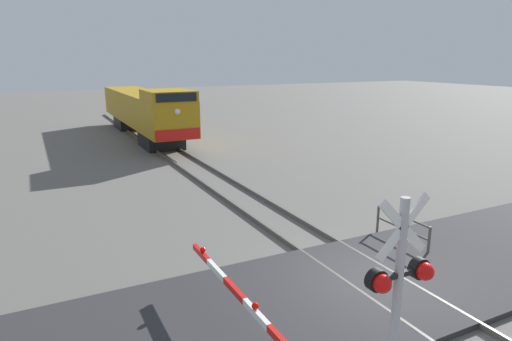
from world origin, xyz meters
TOP-DOWN VIEW (x-y plane):
  - ground_plane at (0.00, 0.00)m, footprint 160.00×160.00m
  - rail_track_left at (-0.72, 0.00)m, footprint 0.08×80.00m
  - rail_track_right at (0.72, 0.00)m, footprint 0.08×80.00m
  - road_surface at (0.00, 0.00)m, footprint 36.00×5.00m
  - locomotive at (0.00, 24.92)m, footprint 2.77×17.06m
  - crossing_signal at (-2.86, -3.53)m, footprint 1.18×0.33m
  - guard_railing at (2.51, 1.70)m, footprint 0.08×2.25m

SIDE VIEW (x-z plane):
  - ground_plane at x=0.00m, z-range 0.00..0.00m
  - road_surface at x=0.00m, z-range 0.00..0.15m
  - rail_track_left at x=-0.72m, z-range 0.00..0.15m
  - rail_track_right at x=0.72m, z-range 0.00..0.15m
  - guard_railing at x=2.51m, z-range 0.14..1.09m
  - locomotive at x=0.00m, z-range 0.07..3.91m
  - crossing_signal at x=-2.86m, z-range 0.44..4.23m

